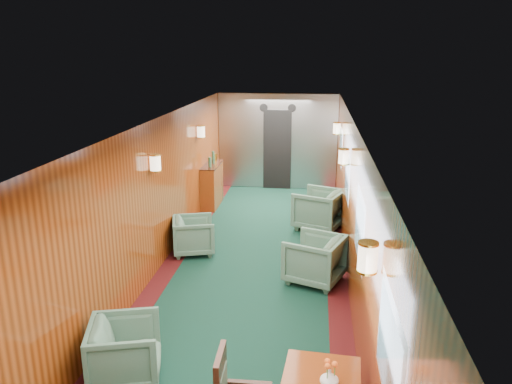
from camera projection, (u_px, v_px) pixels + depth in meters
room at (244, 185)px, 6.80m from camera, size 12.00×12.10×2.40m
bulkhead at (278, 142)px, 12.57m from camera, size 2.98×0.17×2.39m
windows_right at (353, 197)px, 6.92m from camera, size 0.02×8.60×0.80m
wall_sconces at (249, 165)px, 7.30m from camera, size 2.97×7.97×0.25m
credenza at (212, 185)px, 11.26m from camera, size 0.34×1.07×1.24m
flower_vase at (329, 378)px, 4.12m from camera, size 0.18×0.18×0.16m
armchair_left_near at (125, 351)px, 5.29m from camera, size 0.90×0.88×0.67m
armchair_left_far at (194, 235)px, 8.64m from camera, size 0.87×0.85×0.64m
armchair_right_near at (314, 259)px, 7.55m from camera, size 1.03×1.02×0.73m
armchair_right_far at (319, 209)px, 9.81m from camera, size 1.12×1.11×0.79m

